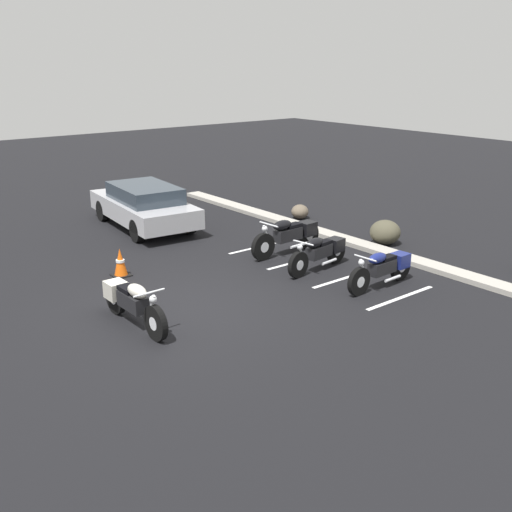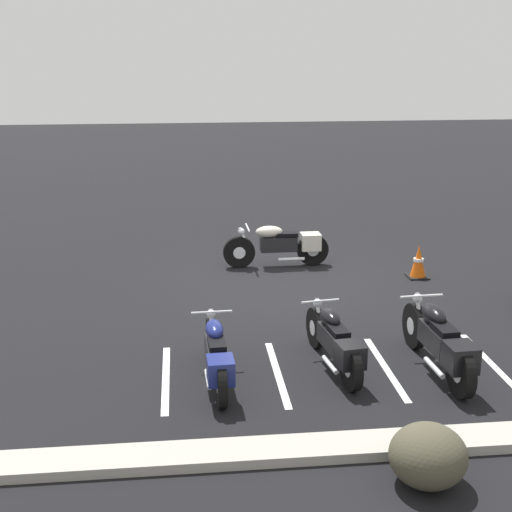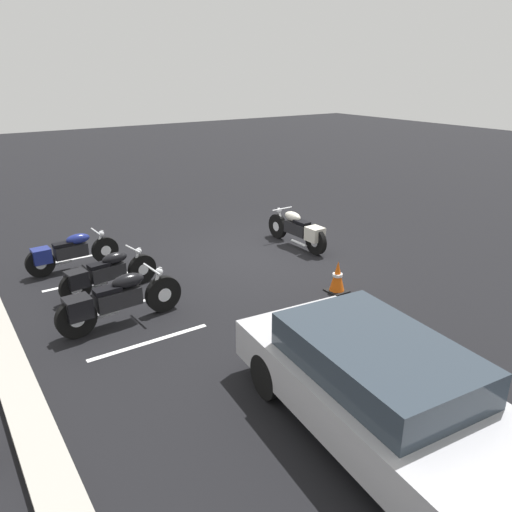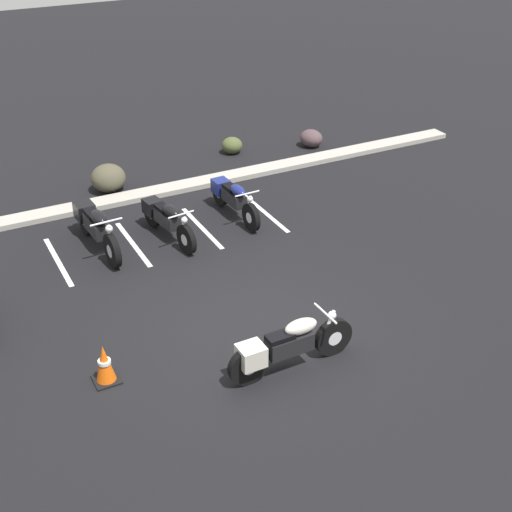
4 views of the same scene
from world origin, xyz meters
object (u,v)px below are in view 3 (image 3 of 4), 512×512
(parked_bike_0, at_px, (115,300))
(traffic_cone, at_px, (337,277))
(parked_bike_1, at_px, (105,274))
(parked_bike_2, at_px, (68,252))
(car_silver, at_px, (381,389))
(motorcycle_cream_featured, at_px, (299,230))

(parked_bike_0, distance_m, traffic_cone, 4.37)
(parked_bike_1, distance_m, parked_bike_2, 1.70)
(parked_bike_2, bearing_deg, parked_bike_0, -92.27)
(parked_bike_2, relative_size, car_silver, 0.46)
(parked_bike_1, height_order, parked_bike_2, parked_bike_1)
(parked_bike_2, height_order, car_silver, car_silver)
(parked_bike_0, height_order, parked_bike_1, parked_bike_0)
(parked_bike_0, xyz_separation_m, parked_bike_1, (1.42, -0.28, -0.05))
(parked_bike_1, height_order, traffic_cone, parked_bike_1)
(motorcycle_cream_featured, height_order, parked_bike_0, parked_bike_0)
(motorcycle_cream_featured, bearing_deg, parked_bike_0, 104.61)
(motorcycle_cream_featured, xyz_separation_m, traffic_cone, (-2.58, 1.05, -0.15))
(motorcycle_cream_featured, relative_size, parked_bike_0, 0.95)
(parked_bike_1, distance_m, traffic_cone, 4.69)
(parked_bike_2, relative_size, traffic_cone, 3.14)
(parked_bike_1, bearing_deg, traffic_cone, -40.66)
(motorcycle_cream_featured, xyz_separation_m, parked_bike_2, (1.64, 5.27, -0.03))
(parked_bike_1, distance_m, car_silver, 6.17)
(parked_bike_0, bearing_deg, parked_bike_1, 75.78)
(motorcycle_cream_featured, xyz_separation_m, parked_bike_0, (-1.46, 5.27, 0.02))
(parked_bike_0, bearing_deg, traffic_cone, -18.03)
(motorcycle_cream_featured, height_order, parked_bike_2, motorcycle_cream_featured)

